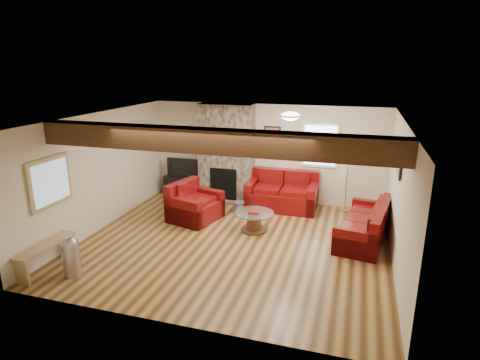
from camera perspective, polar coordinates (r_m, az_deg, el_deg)
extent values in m
plane|color=#4F3015|center=(8.19, -0.82, -8.86)|extent=(8.00, 8.00, 0.00)
plane|color=white|center=(7.47, -0.89, 8.75)|extent=(8.00, 8.00, 0.00)
plane|color=beige|center=(10.31, 3.77, 3.80)|extent=(8.00, 0.00, 8.00)
plane|color=beige|center=(5.35, -9.86, -8.68)|extent=(8.00, 0.00, 8.00)
plane|color=beige|center=(9.07, -19.23, 1.15)|extent=(0.00, 7.50, 7.50)
plane|color=beige|center=(7.45, 21.76, -2.36)|extent=(0.00, 7.50, 7.50)
cube|color=black|center=(6.34, -4.32, 5.57)|extent=(6.00, 0.36, 0.38)
cube|color=#342F28|center=(10.34, -1.97, 3.86)|extent=(1.40, 0.50, 2.50)
cube|color=black|center=(10.32, -2.37, -0.77)|extent=(0.70, 0.06, 0.90)
cube|color=#342F28|center=(10.40, -2.43, -3.01)|extent=(1.00, 0.25, 0.08)
cylinder|color=#402514|center=(8.73, 2.00, -7.07)|extent=(0.57, 0.57, 0.04)
cylinder|color=#402514|center=(8.66, 2.01, -6.04)|extent=(0.30, 0.30, 0.38)
cylinder|color=silver|center=(8.58, 2.02, -4.70)|extent=(0.85, 0.85, 0.02)
cube|color=maroon|center=(8.57, 2.02, -4.55)|extent=(0.24, 0.17, 0.03)
cube|color=black|center=(11.06, -7.89, -0.72)|extent=(1.06, 0.43, 0.53)
imported|color=black|center=(10.92, -7.99, 1.88)|extent=(0.88, 0.11, 0.50)
cylinder|color=tan|center=(10.22, 14.63, -4.05)|extent=(0.28, 0.28, 0.03)
cylinder|color=tan|center=(10.01, 14.91, -0.42)|extent=(0.03, 0.03, 1.38)
cone|color=#FDE8C0|center=(9.84, 15.21, 3.55)|extent=(0.40, 0.40, 0.28)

